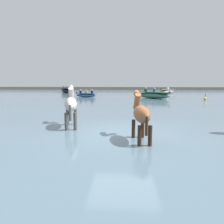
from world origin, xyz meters
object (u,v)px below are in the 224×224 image
boat_near_starboard (167,91)px  channel_buoy (205,99)px  boat_near_port (66,90)px  boat_distant_east (86,95)px  horse_trailing_pinto (71,105)px  horse_lead_chestnut (141,115)px  boat_far_offshore (154,95)px

boat_near_starboard → channel_buoy: bearing=-81.9°
boat_near_port → boat_distant_east: bearing=-60.4°
horse_trailing_pinto → channel_buoy: bearing=50.9°
horse_trailing_pinto → boat_distant_east: 16.08m
boat_near_port → boat_distant_east: size_ratio=1.43×
horse_trailing_pinto → boat_near_port: 25.83m
horse_lead_chestnut → boat_far_offshore: (2.71, 16.33, -0.47)m
boat_near_starboard → channel_buoy: 11.03m
boat_far_offshore → boat_distant_east: 7.95m
horse_trailing_pinto → boat_near_starboard: horse_trailing_pinto is taller
boat_near_port → channel_buoy: size_ratio=5.24×
boat_distant_east → channel_buoy: 13.12m
boat_far_offshore → boat_near_starboard: size_ratio=1.10×
boat_far_offshore → boat_distant_east: boat_far_offshore is taller
boat_far_offshore → boat_near_port: (-12.86, 10.22, 0.02)m
boat_near_starboard → channel_buoy: boat_near_starboard is taller
boat_near_port → boat_distant_east: 10.17m
horse_lead_chestnut → boat_far_offshore: size_ratio=0.49×
boat_far_offshore → channel_buoy: 5.22m
boat_near_port → boat_near_starboard: boat_near_port is taller
boat_distant_east → boat_near_starboard: bearing=34.8°
horse_trailing_pinto → boat_far_offshore: horse_trailing_pinto is taller
boat_far_offshore → horse_lead_chestnut: bearing=-99.4°
horse_lead_chestnut → boat_distant_east: size_ratio=0.73×
horse_lead_chestnut → boat_near_port: horse_lead_chestnut is taller
horse_trailing_pinto → boat_distant_east: bearing=98.6°
horse_trailing_pinto → boat_near_port: bearing=106.7°
boat_far_offshore → boat_near_port: size_ratio=1.04×
horse_lead_chestnut → boat_far_offshore: 16.56m
boat_far_offshore → channel_buoy: bearing=-19.9°
horse_trailing_pinto → boat_near_port: (-7.43, 24.73, -0.54)m
horse_lead_chestnut → boat_near_port: bearing=110.9°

